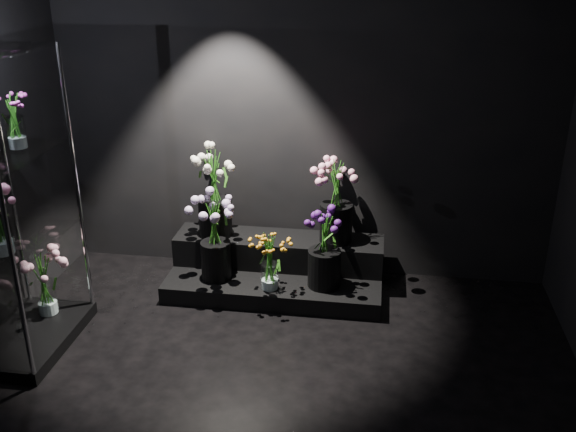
# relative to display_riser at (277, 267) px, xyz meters

# --- Properties ---
(floor) EXTENTS (4.00, 4.00, 0.00)m
(floor) POSITION_rel_display_riser_xyz_m (0.16, -1.66, -0.16)
(floor) COLOR black
(floor) RESTS_ON ground
(wall_back) EXTENTS (4.00, 0.00, 4.00)m
(wall_back) POSITION_rel_display_riser_xyz_m (0.16, 0.34, 1.24)
(wall_back) COLOR black
(wall_back) RESTS_ON floor
(display_riser) EXTENTS (1.70, 0.75, 0.38)m
(display_riser) POSITION_rel_display_riser_xyz_m (0.00, 0.00, 0.00)
(display_riser) COLOR black
(display_riser) RESTS_ON floor
(display_case) EXTENTS (0.55, 0.91, 2.00)m
(display_case) POSITION_rel_display_riser_xyz_m (-1.55, -1.09, 0.85)
(display_case) COLOR black
(display_case) RESTS_ON floor
(bouquet_orange_bells) EXTENTS (0.28, 0.28, 0.47)m
(bouquet_orange_bells) POSITION_rel_display_riser_xyz_m (-0.00, -0.33, 0.22)
(bouquet_orange_bells) COLOR white
(bouquet_orange_bells) RESTS_ON display_riser
(bouquet_lilac) EXTENTS (0.43, 0.43, 0.68)m
(bouquet_lilac) POSITION_rel_display_riser_xyz_m (-0.45, -0.22, 0.37)
(bouquet_lilac) COLOR black
(bouquet_lilac) RESTS_ON display_riser
(bouquet_purple) EXTENTS (0.34, 0.34, 0.60)m
(bouquet_purple) POSITION_rel_display_riser_xyz_m (0.40, -0.22, 0.30)
(bouquet_purple) COLOR black
(bouquet_purple) RESTS_ON display_riser
(bouquet_cream_roses) EXTENTS (0.48, 0.48, 0.71)m
(bouquet_cream_roses) POSITION_rel_display_riser_xyz_m (-0.52, 0.08, 0.62)
(bouquet_cream_roses) COLOR black
(bouquet_cream_roses) RESTS_ON display_riser
(bouquet_pink_roses) EXTENTS (0.46, 0.46, 0.67)m
(bouquet_pink_roses) POSITION_rel_display_riser_xyz_m (0.46, 0.11, 0.60)
(bouquet_pink_roses) COLOR black
(bouquet_pink_roses) RESTS_ON display_riser
(bouquet_case_magenta) EXTENTS (0.30, 0.30, 0.36)m
(bouquet_case_magenta) POSITION_rel_display_riser_xyz_m (-1.51, -0.93, 1.41)
(bouquet_case_magenta) COLOR white
(bouquet_case_magenta) RESTS_ON display_case
(bouquet_case_base_pink) EXTENTS (0.41, 0.41, 0.48)m
(bouquet_case_base_pink) POSITION_rel_display_riser_xyz_m (-1.55, -0.84, 0.19)
(bouquet_case_base_pink) COLOR white
(bouquet_case_base_pink) RESTS_ON display_case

